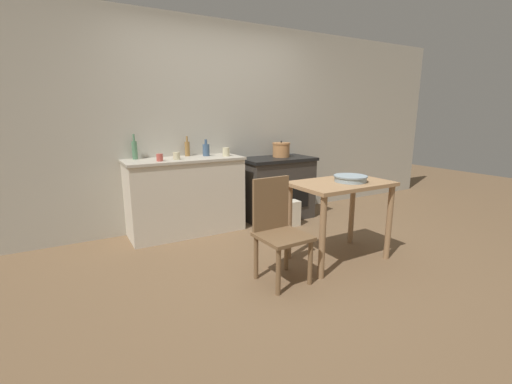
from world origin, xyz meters
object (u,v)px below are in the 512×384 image
bottle_left (135,150)px  work_table (340,197)px  bottle_far_left (187,148)px  cup_center (160,157)px  flour_sack (290,213)px  mixing_bowl_large (350,178)px  cup_center_left (226,152)px  cup_center_right (177,156)px  stove (276,188)px  chair (278,228)px  stock_pot (281,150)px  bottle_mid_left (206,150)px

bottle_left → work_table: bearing=-47.1°
bottle_far_left → cup_center: size_ratio=3.04×
flour_sack → mixing_bowl_large: (-0.10, -1.11, 0.65)m
mixing_bowl_large → cup_center_left: size_ratio=3.06×
cup_center → cup_center_right: (0.20, 0.04, 0.00)m
work_table → flour_sack: bearing=80.1°
stove → cup_center_right: size_ratio=11.72×
flour_sack → stove: bearing=84.0°
bottle_left → cup_center_right: (0.40, -0.26, -0.07)m
stove → chair: chair is taller
bottle_left → cup_center: 0.37m
stock_pot → cup_center_left: bearing=-176.3°
bottle_left → cup_center: size_ratio=3.55×
stove → bottle_mid_left: (-0.97, 0.11, 0.57)m
bottle_left → cup_center_right: bearing=-33.4°
chair → cup_center_left: size_ratio=8.52×
mixing_bowl_large → cup_center_left: bearing=112.8°
flour_sack → bottle_far_left: (-1.13, 0.61, 0.84)m
chair → cup_center_right: size_ratio=10.59×
cup_center → flour_sack: bearing=-11.3°
work_table → cup_center_right: 1.86m
bottle_mid_left → stove: bearing=-6.4°
chair → bottle_left: 2.00m
cup_center_right → work_table: bearing=-50.7°
bottle_far_left → bottle_mid_left: bearing=-25.6°
bottle_mid_left → cup_center: bottle_mid_left is taller
cup_center_left → bottle_left: bearing=166.8°
cup_center → chair: bearing=-67.2°
bottle_far_left → bottle_mid_left: size_ratio=1.19×
work_table → cup_center_left: 1.57m
chair → mixing_bowl_large: 0.91m
stock_pot → bottle_far_left: bearing=171.7°
work_table → mixing_bowl_large: 0.20m
stock_pot → bottle_mid_left: 1.06m
flour_sack → cup_center_left: bearing=153.0°
stove → cup_center_right: bearing=-177.7°
work_table → stove: bearing=81.2°
chair → bottle_mid_left: size_ratio=4.37×
stove → cup_center_left: 0.94m
stock_pot → bottle_left: (-1.88, 0.19, 0.08)m
bottle_mid_left → mixing_bowl_large: bearing=-63.0°
work_table → stock_pot: 1.56m
flour_sack → bottle_far_left: bottle_far_left is taller
stove → cup_center: bearing=-176.7°
cup_center → cup_center_right: 0.20m
cup_center_right → flour_sack: bearing=-14.4°
bottle_far_left → cup_center_left: 0.48m
cup_center_left → cup_center_right: size_ratio=1.24×
work_table → stock_pot: bearing=78.2°
stove → cup_center_right: 1.49m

